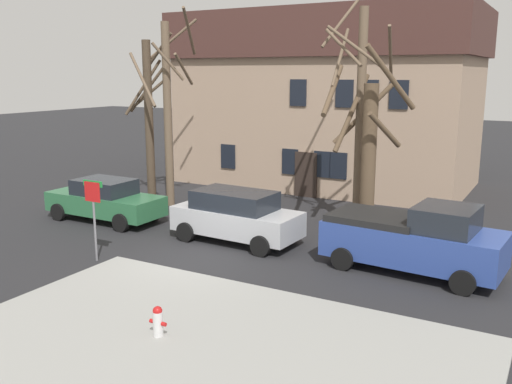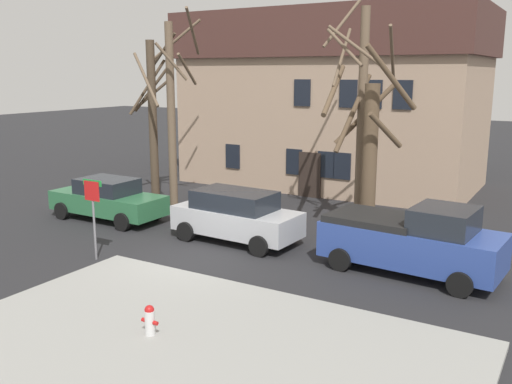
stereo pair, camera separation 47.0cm
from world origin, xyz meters
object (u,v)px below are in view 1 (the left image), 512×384
Objects in this scene: tree_bare_end at (367,148)px; tree_bare_far at (359,109)px; building_main at (327,98)px; tree_bare_mid at (168,106)px; car_silver_wagon at (236,216)px; fire_hydrant at (158,321)px; pickup_truck_blue at (414,239)px; car_green_sedan at (105,200)px; tree_bare_near at (149,118)px; street_sign_pole at (93,205)px.

tree_bare_far is at bearing 131.53° from tree_bare_end.
tree_bare_mid is (-3.92, -8.16, -0.11)m from building_main.
building_main is at bearing 97.02° from car_silver_wagon.
tree_bare_far is (4.42, -7.91, 0.01)m from building_main.
tree_bare_mid is at bearing 177.74° from tree_bare_end.
building_main is 21.78× the size of fire_hydrant.
tree_bare_far is at bearing 1.76° from tree_bare_mid.
tree_bare_far reaches higher than pickup_truck_blue.
car_silver_wagon reaches higher than car_green_sedan.
pickup_truck_blue is at bearing -14.54° from tree_bare_near.
fire_hydrant is at bearing -40.25° from car_green_sedan.
tree_bare_mid is 1.83× the size of car_silver_wagon.
tree_bare_near is at bearing 116.99° from street_sign_pole.
car_silver_wagon is (5.93, 0.10, 0.09)m from car_green_sedan.
building_main is 9.62m from tree_bare_near.
tree_bare_far is at bearing 22.09° from car_green_sedan.
street_sign_pole is at bearing -125.67° from car_silver_wagon.
tree_bare_far is 5.77m from pickup_truck_blue.
pickup_truck_blue is 7.64× the size of fire_hydrant.
street_sign_pole is at bearing 147.24° from fire_hydrant.
pickup_truck_blue is 7.99m from fire_hydrant.
building_main reaches higher than pickup_truck_blue.
street_sign_pole is at bearing -49.41° from car_green_sedan.
tree_bare_end is at bearing 46.98° from street_sign_pole.
building_main is at bearing 123.00° from pickup_truck_blue.
building_main reaches higher than tree_bare_near.
fire_hydrant is (8.60, -10.24, -3.32)m from tree_bare_near.
pickup_truck_blue is at bearing -49.66° from tree_bare_far.
car_green_sedan is at bearing 139.75° from fire_hydrant.
car_green_sedan is 11.95m from pickup_truck_blue.
street_sign_pole is (-5.75, -7.35, -2.63)m from tree_bare_far.
building_main is 2.01× the size of tree_bare_near.
car_green_sedan is (-4.52, -11.54, -3.57)m from building_main.
tree_bare_near is at bearing 165.46° from pickup_truck_blue.
tree_bare_end is at bearing 17.68° from car_green_sedan.
tree_bare_mid is 7.10m from car_silver_wagon.
tree_bare_far is 1.68× the size of pickup_truck_blue.
tree_bare_end is (9.86, -0.26, -0.64)m from tree_bare_near.
building_main reaches higher than car_silver_wagon.
tree_bare_end reaches higher than car_silver_wagon.
tree_bare_far is at bearing 130.34° from pickup_truck_blue.
car_silver_wagon is at bearing 108.03° from fire_hydrant.
tree_bare_near is 7.62m from car_silver_wagon.
tree_bare_near reaches higher than tree_bare_end.
tree_bare_near is 1.64× the size of car_silver_wagon.
car_green_sedan is at bearing -157.91° from tree_bare_far.
building_main is at bearing 64.37° from tree_bare_mid.
tree_bare_near is at bearing 178.49° from tree_bare_end.
fire_hydrant is (-1.26, -9.98, -2.68)m from tree_bare_end.
pickup_truck_blue is (7.43, -11.45, -3.40)m from building_main.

